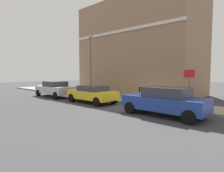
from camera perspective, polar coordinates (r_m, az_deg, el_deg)
ground at (r=12.01m, az=7.28°, el=-6.68°), size 80.00×80.00×0.00m
sidewalk at (r=17.33m, az=-5.64°, el=-3.08°), size 2.65×30.00×0.15m
corner_building at (r=19.58m, az=8.84°, el=11.04°), size 6.82×11.89×9.23m
car_blue at (r=9.93m, az=16.18°, el=-4.47°), size 1.94×4.33×1.51m
car_yellow at (r=13.68m, az=-6.29°, el=-2.35°), size 1.90×4.05×1.31m
car_silver at (r=17.88m, az=-17.54°, el=-0.82°), size 1.90×4.33×1.46m
utility_cabinet at (r=13.17m, az=15.05°, el=-2.83°), size 0.46×0.61×1.15m
bollard_near_cabinet at (r=14.16m, az=8.64°, el=-2.16°), size 0.14×0.14×1.04m
street_sign at (r=11.25m, az=23.04°, el=0.82°), size 0.08×0.60×2.30m
lamppost at (r=17.85m, az=-6.75°, el=7.50°), size 0.20×0.44×5.72m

